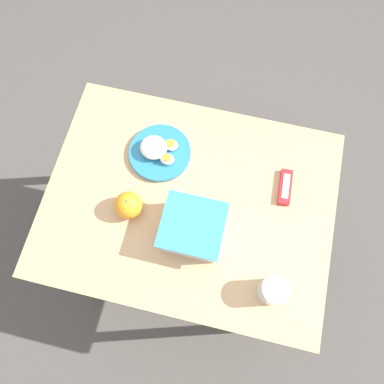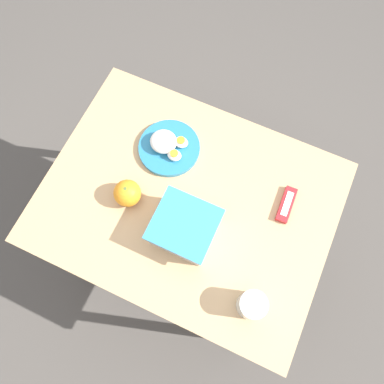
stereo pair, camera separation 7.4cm
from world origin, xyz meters
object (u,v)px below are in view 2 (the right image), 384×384
object	(u,v)px
rice_plate	(168,146)
candy_bar	(286,205)
drinking_glass	(252,305)
food_container	(185,228)
orange_fruit	(127,193)

from	to	relation	value
rice_plate	candy_bar	size ratio (longest dim) A/B	1.70
rice_plate	drinking_glass	distance (m)	0.55
food_container	rice_plate	world-z (taller)	food_container
orange_fruit	drinking_glass	bearing A→B (deg)	162.49
candy_bar	drinking_glass	xyz separation A→B (m)	(-0.01, 0.33, 0.04)
food_container	candy_bar	distance (m)	0.33
rice_plate	candy_bar	bearing A→B (deg)	176.76
food_container	orange_fruit	bearing A→B (deg)	-7.46
rice_plate	drinking_glass	size ratio (longest dim) A/B	2.24
food_container	orange_fruit	xyz separation A→B (m)	(0.21, -0.03, -0.00)
orange_fruit	candy_bar	bearing A→B (deg)	-158.50
orange_fruit	candy_bar	size ratio (longest dim) A/B	0.71
rice_plate	drinking_glass	xyz separation A→B (m)	(-0.43, 0.35, 0.03)
food_container	candy_bar	bearing A→B (deg)	-140.59
food_container	rice_plate	bearing A→B (deg)	-54.23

